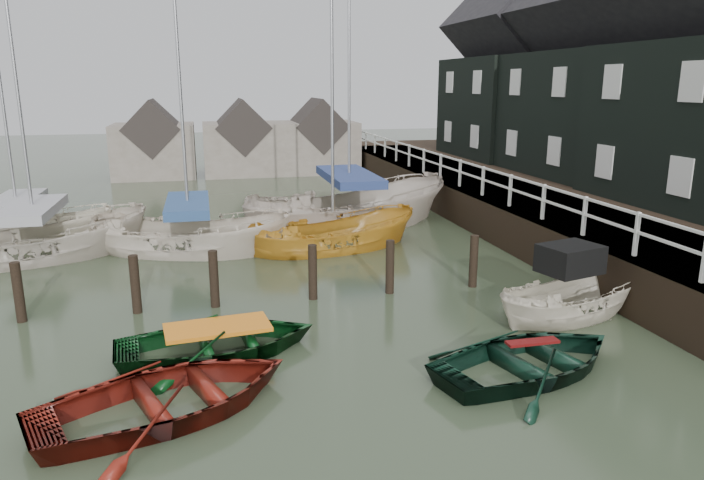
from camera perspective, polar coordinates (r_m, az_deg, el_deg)
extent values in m
plane|color=#293320|center=(12.91, -6.57, -10.07)|extent=(120.00, 120.00, 0.00)
cube|color=black|center=(24.55, 12.96, 4.68)|extent=(3.00, 32.00, 0.20)
cube|color=silver|center=(23.78, 9.83, 7.09)|extent=(0.06, 32.00, 0.06)
cube|color=silver|center=(23.83, 9.79, 6.14)|extent=(0.06, 32.00, 0.06)
cube|color=black|center=(27.65, 23.10, 1.97)|extent=(14.00, 38.00, 1.50)
cube|color=black|center=(28.79, 21.52, 10.62)|extent=(6.00, 7.00, 5.00)
cube|color=black|center=(28.92, 22.31, 19.02)|extent=(6.11, 7.14, 6.11)
cube|color=black|center=(34.79, 14.91, 11.55)|extent=(6.40, 7.00, 5.00)
cube|color=black|center=(34.89, 15.37, 18.52)|extent=(6.52, 7.14, 6.52)
cylinder|color=black|center=(16.04, -27.98, -4.90)|extent=(0.22, 0.22, 1.80)
cylinder|color=black|center=(15.57, -19.05, -4.53)|extent=(0.22, 0.22, 1.80)
cylinder|color=black|center=(15.47, -12.40, -4.18)|extent=(0.22, 0.22, 1.80)
cylinder|color=black|center=(15.67, -3.58, -3.64)|extent=(0.22, 0.22, 1.80)
cylinder|color=black|center=(16.10, 3.46, -3.14)|extent=(0.22, 0.22, 1.80)
cylinder|color=black|center=(16.89, 10.96, -2.56)|extent=(0.22, 0.22, 1.80)
cube|color=#665B51|center=(38.00, -17.51, 7.76)|extent=(4.50, 4.00, 3.00)
cube|color=#282321|center=(37.90, -17.66, 9.71)|extent=(3.18, 4.08, 3.18)
cube|color=#665B51|center=(37.97, -9.90, 8.19)|extent=(4.50, 4.00, 3.00)
cube|color=#282321|center=(37.87, -9.99, 10.15)|extent=(3.18, 4.08, 3.18)
cube|color=#665B51|center=(38.51, -3.14, 8.46)|extent=(4.50, 4.00, 3.00)
cube|color=#282321|center=(38.40, -3.16, 10.39)|extent=(3.18, 4.08, 3.18)
imported|color=#60150D|center=(11.06, -16.23, -14.93)|extent=(5.09, 4.40, 0.88)
imported|color=black|center=(13.02, -12.00, -10.08)|extent=(4.23, 3.24, 0.82)
imported|color=black|center=(12.42, 15.88, -11.55)|extent=(4.58, 3.77, 0.83)
imported|color=beige|center=(15.50, 19.21, -6.58)|extent=(4.37, 2.54, 1.59)
cube|color=black|center=(15.26, 19.22, -1.63)|extent=(1.51, 1.30, 0.65)
imported|color=#C0B4A4|center=(21.65, -26.60, -1.51)|extent=(7.14, 4.42, 2.58)
cylinder|color=#B2B2B7|center=(21.00, -28.40, 14.13)|extent=(0.10, 0.10, 8.91)
cube|color=gray|center=(21.32, -27.05, 2.49)|extent=(3.91, 2.38, 0.30)
imported|color=beige|center=(20.81, -14.46, -1.02)|extent=(7.02, 4.51, 2.54)
cylinder|color=#B2B2B7|center=(20.14, -15.43, 14.09)|extent=(0.10, 0.10, 8.08)
cube|color=navy|center=(20.48, -14.71, 3.08)|extent=(3.85, 2.44, 0.30)
imported|color=#C18524|center=(20.55, -1.71, -0.76)|extent=(6.12, 3.21, 2.25)
cylinder|color=#B2B2B7|center=(19.86, -1.83, 14.01)|extent=(0.10, 0.10, 8.00)
imported|color=#BCAEA0|center=(23.67, -0.26, 1.24)|extent=(8.88, 5.18, 3.23)
cylinder|color=#B2B2B7|center=(23.14, -0.28, 18.08)|extent=(0.10, 0.10, 10.20)
cube|color=navy|center=(23.32, -0.26, 5.78)|extent=(4.87, 2.80, 0.30)
imported|color=beige|center=(23.85, -27.84, -0.32)|extent=(6.65, 3.68, 2.43)
cylinder|color=#B2B2B7|center=(23.26, -29.28, 11.81)|extent=(0.10, 0.10, 7.42)
cube|color=gray|center=(23.57, -28.24, 3.11)|extent=(3.65, 1.98, 0.30)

